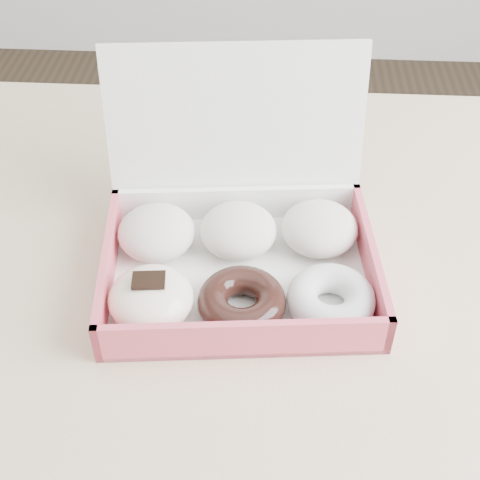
{
  "coord_description": "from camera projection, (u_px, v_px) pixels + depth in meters",
  "views": [
    {
      "loc": [
        0.2,
        -0.64,
        1.35
      ],
      "look_at": [
        0.16,
        -0.04,
        0.8
      ],
      "focal_mm": 50.0,
      "sensor_mm": 36.0,
      "label": 1
    }
  ],
  "objects": [
    {
      "name": "donut_box",
      "position": [
        236.0,
        248.0,
        0.82
      ],
      "size": [
        0.35,
        0.32,
        0.24
      ],
      "rotation": [
        0.0,
        0.0,
        0.1
      ],
      "color": "white",
      "rests_on": "table"
    },
    {
      "name": "table",
      "position": [
        127.0,
        280.0,
        0.94
      ],
      "size": [
        1.2,
        0.8,
        0.75
      ],
      "color": "tan",
      "rests_on": "ground"
    }
  ]
}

